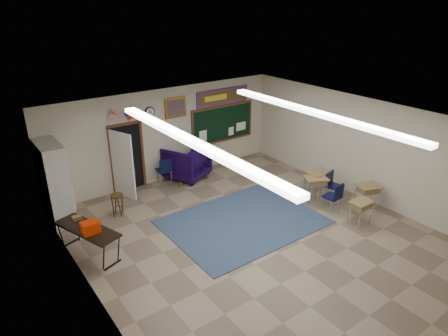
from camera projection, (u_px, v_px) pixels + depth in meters
floor at (256, 238)px, 10.05m from camera, size 9.00×9.00×0.00m
back_wall at (167, 135)px, 12.79m from camera, size 8.00×0.04×3.00m
left_wall at (93, 240)px, 7.29m from camera, size 0.04×9.00×3.00m
right_wall at (363, 149)px, 11.63m from camera, size 0.04×9.00×3.00m
ceiling at (261, 123)px, 8.86m from camera, size 8.00×9.00×0.04m
area_rug at (243, 221)px, 10.75m from camera, size 4.00×3.00×0.02m
fluorescent_strips at (261, 126)px, 8.89m from camera, size 3.86×6.00×0.10m
doorway at (126, 159)px, 12.04m from camera, size 1.10×0.89×2.16m
chalkboard at (223, 124)px, 13.97m from camera, size 2.55×0.14×1.30m
bulletin_board at (223, 96)px, 13.58m from camera, size 2.10×0.05×0.55m
framed_art_print at (176, 108)px, 12.62m from camera, size 0.75×0.05×0.65m
wall_clock at (150, 112)px, 12.13m from camera, size 0.32×0.05×0.32m
wall_flags at (123, 113)px, 11.60m from camera, size 1.16×0.06×0.70m
storage_cabinet at (55, 183)px, 10.46m from camera, size 0.59×1.25×2.20m
wingback_armchair at (186, 162)px, 13.16m from camera, size 1.63×1.65×1.14m
student_chair_reading at (164, 171)px, 12.75m from camera, size 0.50×0.50×0.91m
student_chair_desk_a at (332, 197)px, 11.09m from camera, size 0.49×0.49×0.89m
student_chair_desk_b at (335, 187)px, 11.70m from camera, size 0.53×0.53×0.89m
student_desk_front_left at (315, 188)px, 11.66m from camera, size 0.79×0.72×0.77m
student_desk_front_right at (318, 182)px, 11.98m from camera, size 0.69×0.54×0.80m
student_desk_back_left at (360, 211)px, 10.51m from camera, size 0.57×0.43×0.68m
student_desk_back_right at (367, 196)px, 11.19m from camera, size 0.77×0.67×0.77m
folding_table at (89, 240)px, 9.25m from camera, size 1.11×1.82×0.98m
wooden_stool at (118, 205)px, 10.96m from camera, size 0.36×0.36×0.63m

